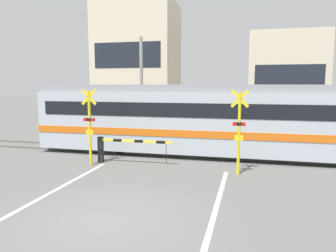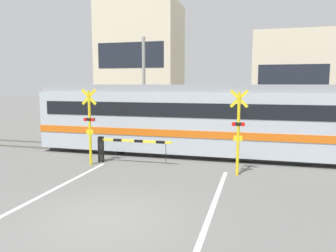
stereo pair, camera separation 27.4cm
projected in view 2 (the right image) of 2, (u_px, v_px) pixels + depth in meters
ground_plane at (102, 219)px, 8.29m from camera, size 160.00×160.00×0.00m
rail_track_near at (175, 156)px, 15.47m from camera, size 50.00×0.10×0.08m
rail_track_far at (182, 150)px, 16.84m from camera, size 50.00×0.10×0.08m
road_stripe_left at (32, 201)px, 9.58m from camera, size 0.14×9.28×0.01m
road_stripe_right at (208, 220)px, 8.22m from camera, size 0.14×9.28×0.01m
commuter_train at (260, 119)px, 14.92m from camera, size 21.29×2.83×3.38m
crossing_barrier_near at (117, 146)px, 14.07m from camera, size 3.31×0.20×1.13m
crossing_barrier_far at (227, 131)px, 18.61m from camera, size 3.31×0.20×1.13m
crossing_signal_left at (90, 123)px, 13.67m from camera, size 0.68×0.15×3.21m
crossing_signal_right at (238, 128)px, 12.07m from camera, size 0.68×0.15×3.21m
pedestrian at (209, 120)px, 22.25m from camera, size 0.38×0.22×1.70m
building_left_of_street at (141, 63)px, 29.82m from camera, size 6.93×5.37×10.53m
building_right_of_street at (289, 80)px, 26.67m from camera, size 5.89×5.37×7.44m
utility_pole_streetside at (144, 86)px, 22.22m from camera, size 0.22×0.22×6.53m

